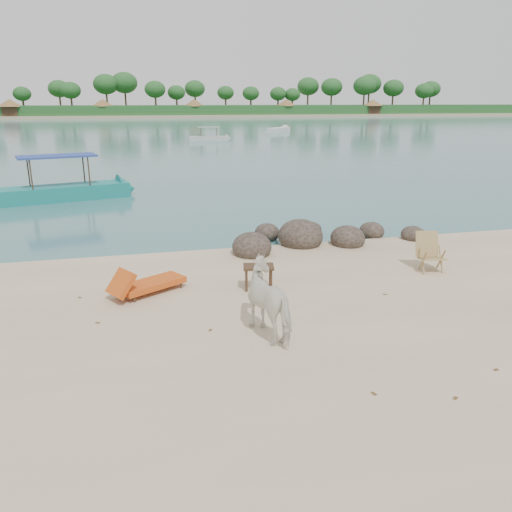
{
  "coord_description": "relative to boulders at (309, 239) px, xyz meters",
  "views": [
    {
      "loc": [
        -2.9,
        -8.18,
        4.27
      ],
      "look_at": [
        -0.46,
        2.0,
        1.0
      ],
      "focal_mm": 35.0,
      "sensor_mm": 36.0,
      "label": 1
    }
  ],
  "objects": [
    {
      "name": "boulders",
      "position": [
        0.0,
        0.0,
        0.0
      ],
      "size": [
        6.35,
        2.89,
        1.03
      ],
      "rotation": [
        0.0,
        0.0,
        -0.01
      ],
      "color": "#2C231D",
      "rests_on": "ground"
    },
    {
      "name": "far_scenery",
      "position": [
        -2.14,
        130.8,
        2.95
      ],
      "size": [
        420.0,
        18.0,
        9.5
      ],
      "color": "#1E4C1E",
      "rests_on": "ground"
    },
    {
      "name": "far_shore",
      "position": [
        -2.16,
        164.11,
        -0.2
      ],
      "size": [
        420.0,
        90.0,
        1.4
      ],
      "primitive_type": "cube",
      "color": "tan",
      "rests_on": "ground"
    },
    {
      "name": "lounge_chair",
      "position": [
        -4.89,
        -3.02,
        0.09
      ],
      "size": [
        2.0,
        1.57,
        0.58
      ],
      "primitive_type": null,
      "rotation": [
        0.0,
        0.0,
        0.54
      ],
      "color": "#C04D16",
      "rests_on": "ground"
    },
    {
      "name": "water",
      "position": [
        -2.16,
        84.11,
        -0.2
      ],
      "size": [
        400.0,
        400.0,
        0.0
      ],
      "primitive_type": "plane",
      "color": "#326265",
      "rests_on": "ground"
    },
    {
      "name": "boat_near",
      "position": [
        -8.44,
        9.78,
        1.43
      ],
      "size": [
        6.84,
        3.18,
        3.25
      ],
      "primitive_type": null,
      "rotation": [
        0.0,
        0.0,
        0.26
      ],
      "color": "#157672",
      "rests_on": "water"
    },
    {
      "name": "cow",
      "position": [
        -2.73,
        -5.75,
        0.49
      ],
      "size": [
        1.19,
        1.77,
        1.37
      ],
      "primitive_type": "imported",
      "rotation": [
        0.0,
        0.0,
        3.45
      ],
      "color": "white",
      "rests_on": "ground"
    },
    {
      "name": "side_table",
      "position": [
        -2.44,
        -3.41,
        0.09
      ],
      "size": [
        0.78,
        0.59,
        0.57
      ],
      "primitive_type": null,
      "rotation": [
        0.0,
        0.0,
        -0.2
      ],
      "color": "#311E13",
      "rests_on": "ground"
    },
    {
      "name": "boat_far",
      "position": [
        15.53,
        57.64,
        0.16
      ],
      "size": [
        4.99,
        5.68,
        0.72
      ],
      "primitive_type": null,
      "rotation": [
        0.0,
        0.0,
        0.89
      ],
      "color": "silver",
      "rests_on": "water"
    },
    {
      "name": "boat_mid",
      "position": [
        3.22,
        43.4,
        1.02
      ],
      "size": [
        5.09,
        1.85,
        2.44
      ],
      "primitive_type": null,
      "rotation": [
        0.0,
        0.0,
        -0.15
      ],
      "color": "#B6B5B2",
      "rests_on": "water"
    },
    {
      "name": "dead_leaves",
      "position": [
        -2.9,
        -5.21,
        -0.19
      ],
      "size": [
        7.11,
        6.16,
        0.0
      ],
      "color": "brown",
      "rests_on": "ground"
    },
    {
      "name": "deck_chair",
      "position": [
        2.22,
        -3.21,
        0.3
      ],
      "size": [
        0.77,
        0.82,
        0.99
      ],
      "primitive_type": null,
      "rotation": [
        0.0,
        0.0,
        -0.22
      ],
      "color": "#A48A52",
      "rests_on": "ground"
    }
  ]
}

